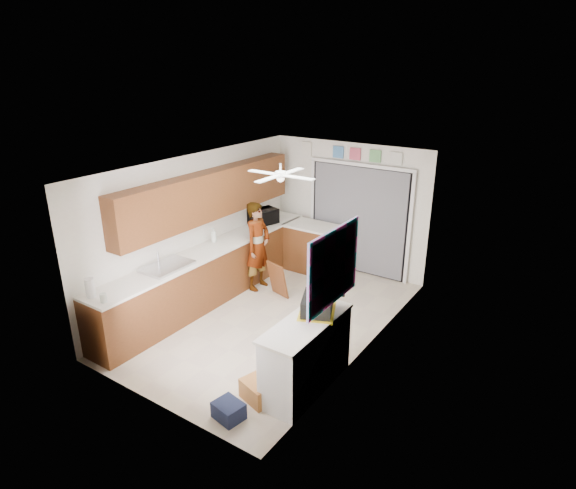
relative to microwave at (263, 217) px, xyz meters
The scene contains 39 objects.
floor 2.31m from the microwave, 48.92° to the right, with size 5.00×5.00×0.00m, color #BCAB97.
ceiling 2.48m from the microwave, 48.92° to the right, with size 5.00×5.00×0.00m, color white.
wall_back 1.66m from the microwave, 35.80° to the left, with size 3.20×3.20×0.00m, color white.
wall_front 4.25m from the microwave, 71.65° to the right, with size 3.20×3.20×0.00m, color white.
wall_left 1.57m from the microwave, 99.68° to the right, with size 5.00×5.00×0.00m, color white.
wall_right 3.32m from the microwave, 27.59° to the right, with size 5.00×5.00×0.00m, color white.
left_base_cabinets 1.66m from the microwave, 88.58° to the right, with size 0.60×4.80×0.90m, color brown.
left_countertop 1.54m from the microwave, 88.21° to the right, with size 0.62×4.80×0.04m, color white.
upper_cabinets 1.52m from the microwave, 94.37° to the right, with size 0.32×4.00×0.80m, color brown.
sink_basin 2.54m from the microwave, 88.91° to the right, with size 0.50×0.76×0.06m, color silver.
faucet 2.54m from the microwave, 93.20° to the right, with size 0.03×0.03×0.22m, color silver.
peninsula_base 1.15m from the microwave, 29.02° to the left, with size 1.00×0.60×0.90m, color brown.
peninsula_top 0.97m from the microwave, 29.02° to the left, with size 1.04×0.64×0.04m, color white.
back_opening_recess 1.84m from the microwave, 30.49° to the left, with size 2.00×0.06×2.10m, color black.
curtain_panel 1.82m from the microwave, 29.40° to the left, with size 1.90×0.03×2.05m, color gray.
door_trim_left 1.07m from the microwave, 57.88° to the left, with size 0.06×0.04×2.10m, color white.
door_trim_right 2.76m from the microwave, 19.14° to the left, with size 0.06×0.04×2.10m, color white.
door_trim_head 2.10m from the microwave, 29.68° to the left, with size 2.10×0.04×0.06m, color white.
header_frame_1 1.88m from the microwave, 40.67° to the left, with size 0.22×0.02×0.22m, color #4681BC.
header_frame_2 2.10m from the microwave, 33.03° to the left, with size 0.22×0.02×0.22m, color #C54A62.
header_frame_3 2.39m from the microwave, 26.96° to the left, with size 0.22×0.02×0.22m, color #5EA55F.
header_frame_4 2.71m from the microwave, 22.67° to the left, with size 0.22×0.02×0.22m, color silver.
route66_sign 1.58m from the microwave, 67.46° to the left, with size 0.22×0.02×0.26m, color silver.
right_counter_base 3.89m from the microwave, 45.50° to the right, with size 0.50×1.40×0.90m, color white.
right_counter_top 3.83m from the microwave, 45.60° to the right, with size 0.54×1.44×0.04m, color white.
abstract_painting 3.91m from the microwave, 40.98° to the right, with size 0.03×1.15×0.95m, color #FF5DE2.
ceiling_fan 2.26m from the microwave, 44.94° to the right, with size 1.14×1.14×0.24m, color white.
microwave is the anchor object (origin of this frame).
soap_bottle 1.30m from the microwave, 94.94° to the right, with size 0.10×0.10×0.26m, color silver.
jar_a 3.79m from the microwave, 86.92° to the right, with size 0.09×0.09×0.12m, color silver.
paper_towel_roll 3.79m from the microwave, 90.94° to the right, with size 0.12×0.12×0.27m, color white.
suitcase 3.61m from the microwave, 42.60° to the right, with size 0.37×0.49×0.21m, color black.
suitcase_rim 3.61m from the microwave, 42.60° to the right, with size 0.44×0.58×0.02m, color yellow.
suitcase_lid 3.43m from the microwave, 39.02° to the right, with size 0.42×0.03×0.50m, color black.
cardboard_box 4.14m from the microwave, 54.53° to the right, with size 0.41×0.31×0.26m, color #9C6331.
navy_crate 4.47m from the microwave, 58.94° to the right, with size 0.33×0.28×0.20m, color #161D38.
cabinet_door_panel 1.49m from the microwave, 42.70° to the right, with size 0.43×0.03×0.64m, color brown.
man 0.92m from the microwave, 60.17° to the right, with size 0.59×0.39×1.62m, color white.
dog 1.67m from the microwave, 12.91° to the right, with size 0.25×0.58×0.46m, color black.
Camera 1 is at (4.00, -5.57, 3.90)m, focal length 30.00 mm.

